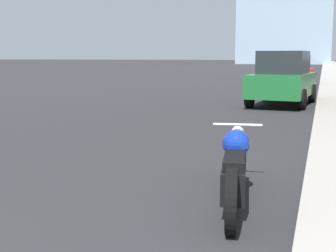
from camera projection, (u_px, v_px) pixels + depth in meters
The scene contains 3 objects.
motorcycle at pixel (235, 168), 5.20m from camera, with size 0.67×2.53×0.77m.
parked_car_green at pixel (283, 79), 15.40m from camera, with size 2.09×4.10×1.77m.
parked_car_red at pixel (294, 71), 25.84m from camera, with size 2.22×3.97×1.61m.
Camera 1 is at (4.02, -0.71, 1.61)m, focal length 50.00 mm.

